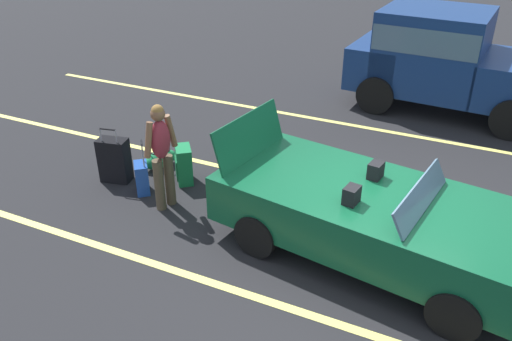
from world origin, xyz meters
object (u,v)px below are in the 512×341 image
(suitcase_large_black, at_px, (115,160))
(traveler_person, at_px, (161,151))
(parked_pickup_truck_near, at_px, (454,60))
(suitcase_medium_bright, at_px, (184,165))
(duffel_bag, at_px, (160,159))
(suitcase_small_carryon, at_px, (142,178))
(convertible_car, at_px, (390,223))

(suitcase_large_black, relative_size, traveler_person, 0.59)
(traveler_person, xyz_separation_m, parked_pickup_truck_near, (3.33, 5.84, 0.18))
(suitcase_medium_bright, xyz_separation_m, duffel_bag, (-0.64, 0.24, -0.15))
(suitcase_large_black, bearing_deg, suitcase_medium_bright, -79.48)
(suitcase_small_carryon, height_order, traveler_person, traveler_person)
(convertible_car, bearing_deg, suitcase_small_carryon, -172.32)
(convertible_car, distance_m, traveler_person, 3.35)
(convertible_car, xyz_separation_m, duffel_bag, (-4.11, 0.89, -0.43))
(suitcase_medium_bright, relative_size, parked_pickup_truck_near, 0.12)
(suitcase_medium_bright, xyz_separation_m, suitcase_small_carryon, (-0.42, -0.57, -0.05))
(suitcase_large_black, height_order, duffel_bag, suitcase_large_black)
(convertible_car, relative_size, traveler_person, 2.64)
(convertible_car, height_order, traveler_person, traveler_person)
(parked_pickup_truck_near, bearing_deg, duffel_bag, 53.64)
(suitcase_medium_bright, height_order, duffel_bag, suitcase_medium_bright)
(suitcase_medium_bright, distance_m, duffel_bag, 0.70)
(duffel_bag, distance_m, parked_pickup_truck_near, 6.43)
(convertible_car, distance_m, duffel_bag, 4.23)
(convertible_car, distance_m, suitcase_medium_bright, 3.54)
(parked_pickup_truck_near, bearing_deg, traveler_person, 64.30)
(suitcase_large_black, height_order, suitcase_medium_bright, suitcase_large_black)
(duffel_bag, bearing_deg, convertible_car, -12.15)
(traveler_person, height_order, parked_pickup_truck_near, parked_pickup_truck_near)
(suitcase_large_black, relative_size, suitcase_medium_bright, 1.56)
(convertible_car, distance_m, parked_pickup_truck_near, 5.75)
(suitcase_medium_bright, xyz_separation_m, traveler_person, (0.14, -0.76, 0.62))
(suitcase_medium_bright, height_order, traveler_person, traveler_person)
(suitcase_large_black, bearing_deg, suitcase_small_carryon, -113.97)
(convertible_car, bearing_deg, duffel_bag, 176.68)
(convertible_car, relative_size, suitcase_large_black, 4.49)
(duffel_bag, bearing_deg, suitcase_large_black, -120.93)
(traveler_person, bearing_deg, duffel_bag, 143.90)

